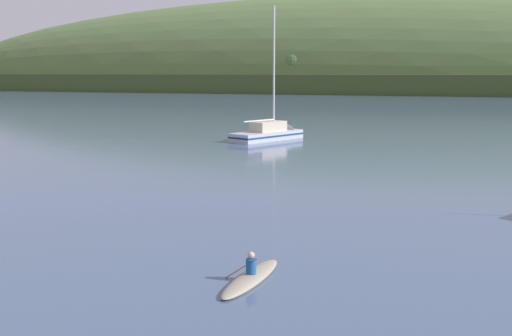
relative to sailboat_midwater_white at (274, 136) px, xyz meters
The scene contains 3 objects.
far_shoreline_hill 150.74m from the sailboat_midwater_white, 94.84° to the left, with size 429.41×93.67×62.36m.
sailboat_midwater_white is the anchor object (origin of this frame).
canoe_with_paddler 40.08m from the sailboat_midwater_white, 77.26° to the right, with size 1.64×4.03×1.02m.
Camera 1 is at (4.70, 8.39, 6.37)m, focal length 43.31 mm.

